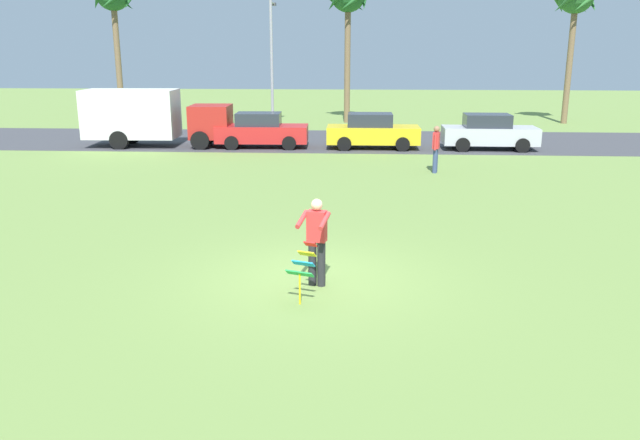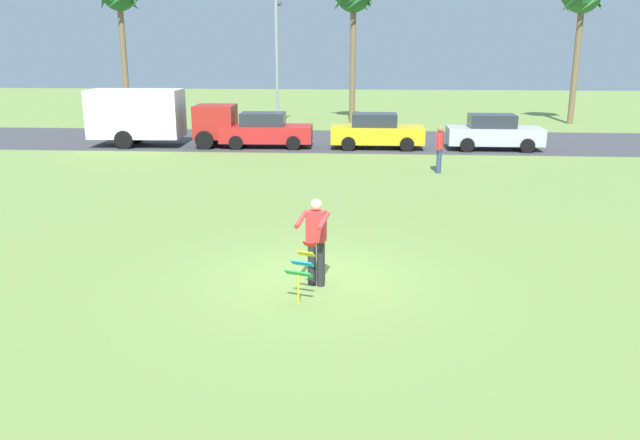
{
  "view_description": "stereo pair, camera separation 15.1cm",
  "coord_description": "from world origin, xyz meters",
  "px_view_note": "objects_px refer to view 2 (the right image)",
  "views": [
    {
      "loc": [
        0.85,
        -12.05,
        4.49
      ],
      "look_at": [
        0.08,
        0.65,
        1.05
      ],
      "focal_mm": 35.91,
      "sensor_mm": 36.0,
      "label": 1
    },
    {
      "loc": [
        1.0,
        -12.04,
        4.49
      ],
      "look_at": [
        0.08,
        0.65,
        1.05
      ],
      "focal_mm": 35.91,
      "sensor_mm": 36.0,
      "label": 2
    }
  ],
  "objects_px": {
    "person_kite_flyer": "(316,239)",
    "parked_car_silver": "(494,133)",
    "kite_held": "(302,265)",
    "palm_tree_left_near": "(119,0)",
    "streetlight_pole": "(277,57)",
    "parked_truck_red_cab": "(154,116)",
    "palm_tree_centre_far": "(582,1)",
    "parked_car_red": "(266,131)",
    "parked_car_yellow": "(377,132)",
    "person_walker_near": "(440,148)",
    "palm_tree_right_near": "(353,1)"
  },
  "relations": [
    {
      "from": "parked_truck_red_cab",
      "to": "parked_car_silver",
      "type": "relative_size",
      "value": 1.6
    },
    {
      "from": "kite_held",
      "to": "palm_tree_right_near",
      "type": "xyz_separation_m",
      "value": [
        0.2,
        28.98,
        6.47
      ]
    },
    {
      "from": "kite_held",
      "to": "palm_tree_left_near",
      "type": "xyz_separation_m",
      "value": [
        -13.88,
        28.75,
        6.58
      ]
    },
    {
      "from": "parked_car_yellow",
      "to": "palm_tree_centre_far",
      "type": "relative_size",
      "value": 0.5
    },
    {
      "from": "kite_held",
      "to": "palm_tree_left_near",
      "type": "distance_m",
      "value": 32.6
    },
    {
      "from": "palm_tree_centre_far",
      "to": "person_walker_near",
      "type": "distance_m",
      "value": 20.16
    },
    {
      "from": "streetlight_pole",
      "to": "person_walker_near",
      "type": "height_order",
      "value": "streetlight_pole"
    },
    {
      "from": "parked_car_silver",
      "to": "person_walker_near",
      "type": "relative_size",
      "value": 2.44
    },
    {
      "from": "kite_held",
      "to": "palm_tree_centre_far",
      "type": "bearing_deg",
      "value": 65.28
    },
    {
      "from": "parked_car_yellow",
      "to": "palm_tree_left_near",
      "type": "height_order",
      "value": "palm_tree_left_near"
    },
    {
      "from": "kite_held",
      "to": "palm_tree_left_near",
      "type": "relative_size",
      "value": 0.12
    },
    {
      "from": "person_kite_flyer",
      "to": "parked_car_silver",
      "type": "height_order",
      "value": "person_kite_flyer"
    },
    {
      "from": "kite_held",
      "to": "parked_truck_red_cab",
      "type": "distance_m",
      "value": 20.46
    },
    {
      "from": "palm_tree_centre_far",
      "to": "streetlight_pole",
      "type": "xyz_separation_m",
      "value": [
        -17.45,
        -3.44,
        -3.08
      ]
    },
    {
      "from": "parked_truck_red_cab",
      "to": "streetlight_pole",
      "type": "relative_size",
      "value": 0.97
    },
    {
      "from": "palm_tree_left_near",
      "to": "person_kite_flyer",
      "type": "bearing_deg",
      "value": -63.28
    },
    {
      "from": "kite_held",
      "to": "person_walker_near",
      "type": "distance_m",
      "value": 13.26
    },
    {
      "from": "person_kite_flyer",
      "to": "parked_car_red",
      "type": "relative_size",
      "value": 0.41
    },
    {
      "from": "palm_tree_left_near",
      "to": "palm_tree_right_near",
      "type": "xyz_separation_m",
      "value": [
        14.09,
        0.23,
        -0.11
      ]
    },
    {
      "from": "parked_truck_red_cab",
      "to": "person_walker_near",
      "type": "height_order",
      "value": "parked_truck_red_cab"
    },
    {
      "from": "streetlight_pole",
      "to": "palm_tree_centre_far",
      "type": "bearing_deg",
      "value": 11.14
    },
    {
      "from": "parked_truck_red_cab",
      "to": "palm_tree_right_near",
      "type": "xyz_separation_m",
      "value": [
        8.98,
        10.51,
        5.75
      ]
    },
    {
      "from": "person_kite_flyer",
      "to": "streetlight_pole",
      "type": "height_order",
      "value": "streetlight_pole"
    },
    {
      "from": "parked_truck_red_cab",
      "to": "person_walker_near",
      "type": "bearing_deg",
      "value": -24.65
    },
    {
      "from": "streetlight_pole",
      "to": "person_walker_near",
      "type": "relative_size",
      "value": 4.05
    },
    {
      "from": "parked_car_yellow",
      "to": "palm_tree_centre_far",
      "type": "bearing_deg",
      "value": 42.25
    },
    {
      "from": "person_kite_flyer",
      "to": "parked_car_yellow",
      "type": "height_order",
      "value": "person_kite_flyer"
    },
    {
      "from": "parked_truck_red_cab",
      "to": "parked_car_silver",
      "type": "xyz_separation_m",
      "value": [
        15.62,
        -0.0,
        -0.64
      ]
    },
    {
      "from": "parked_truck_red_cab",
      "to": "palm_tree_centre_far",
      "type": "relative_size",
      "value": 0.8
    },
    {
      "from": "kite_held",
      "to": "palm_tree_right_near",
      "type": "distance_m",
      "value": 29.69
    },
    {
      "from": "person_kite_flyer",
      "to": "streetlight_pole",
      "type": "distance_m",
      "value": 25.57
    },
    {
      "from": "parked_truck_red_cab",
      "to": "parked_car_yellow",
      "type": "xyz_separation_m",
      "value": [
        10.35,
        -0.0,
        -0.64
      ]
    },
    {
      "from": "person_kite_flyer",
      "to": "parked_car_red",
      "type": "distance_m",
      "value": 18.06
    },
    {
      "from": "parked_car_yellow",
      "to": "person_walker_near",
      "type": "bearing_deg",
      "value": -68.93
    },
    {
      "from": "person_walker_near",
      "to": "parked_car_silver",
      "type": "bearing_deg",
      "value": 62.18
    },
    {
      "from": "palm_tree_left_near",
      "to": "person_walker_near",
      "type": "distance_m",
      "value": 24.71
    },
    {
      "from": "parked_truck_red_cab",
      "to": "parked_car_silver",
      "type": "distance_m",
      "value": 15.63
    },
    {
      "from": "parked_car_red",
      "to": "palm_tree_centre_far",
      "type": "height_order",
      "value": "palm_tree_centre_far"
    },
    {
      "from": "person_kite_flyer",
      "to": "parked_car_silver",
      "type": "relative_size",
      "value": 0.41
    },
    {
      "from": "palm_tree_left_near",
      "to": "parked_car_silver",
      "type": "bearing_deg",
      "value": -26.38
    },
    {
      "from": "parked_car_red",
      "to": "kite_held",
      "type": "bearing_deg",
      "value": -79.17
    },
    {
      "from": "parked_car_red",
      "to": "person_walker_near",
      "type": "distance_m",
      "value": 9.33
    },
    {
      "from": "person_kite_flyer",
      "to": "palm_tree_right_near",
      "type": "relative_size",
      "value": 0.2
    },
    {
      "from": "person_kite_flyer",
      "to": "person_walker_near",
      "type": "xyz_separation_m",
      "value": [
        3.62,
        11.9,
        -0.02
      ]
    },
    {
      "from": "kite_held",
      "to": "parked_truck_red_cab",
      "type": "bearing_deg",
      "value": 115.41
    },
    {
      "from": "palm_tree_right_near",
      "to": "person_walker_near",
      "type": "distance_m",
      "value": 17.8
    },
    {
      "from": "kite_held",
      "to": "parked_car_silver",
      "type": "height_order",
      "value": "parked_car_silver"
    },
    {
      "from": "palm_tree_centre_far",
      "to": "kite_held",
      "type": "bearing_deg",
      "value": -114.72
    },
    {
      "from": "kite_held",
      "to": "streetlight_pole",
      "type": "bearing_deg",
      "value": 98.73
    },
    {
      "from": "kite_held",
      "to": "parked_car_silver",
      "type": "xyz_separation_m",
      "value": [
        6.85,
        18.47,
        0.08
      ]
    }
  ]
}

